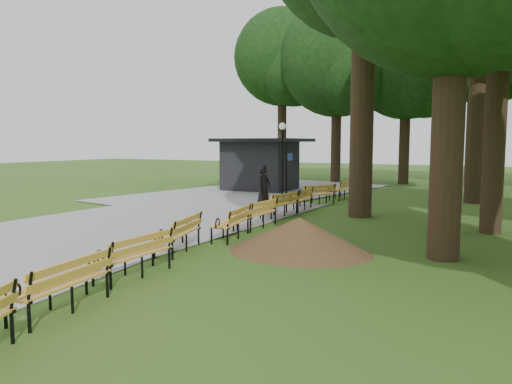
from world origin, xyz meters
The scene contains 15 objects.
ground centered at (0.00, 0.00, 0.00)m, with size 100.00×100.00×0.00m, color #2F5718.
path centered at (-4.00, 3.00, 0.03)m, with size 12.00×38.00×0.06m, color gray.
person centered at (-0.90, 7.13, 0.91)m, with size 0.66×0.43×1.81m, color black.
kiosk centered at (-5.17, 15.09, 1.40)m, with size 4.49×3.90×2.81m, color black, non-canonical shape.
lamp_post centered at (-2.46, 12.06, 2.48)m, with size 0.32×0.32×3.50m.
dirt_mound centered at (2.49, 2.32, 0.42)m, with size 2.92×2.92×0.84m, color #47301C.
bench_1 centered at (0.82, -3.17, 0.44)m, with size 1.90×0.64×0.88m, color gold, non-canonical shape.
bench_2 centered at (0.47, -1.16, 0.44)m, with size 1.90×0.64×0.88m, color gold, non-canonical shape.
bench_3 centered at (-0.11, 1.02, 0.44)m, with size 1.90×0.64×0.88m, color gold, non-canonical shape.
bench_4 centered at (0.21, 2.95, 0.44)m, with size 1.90×0.64×0.88m, color gold, non-canonical shape.
bench_5 centered at (0.07, 4.75, 0.44)m, with size 1.90×0.64×0.88m, color gold, non-canonical shape.
bench_6 centered at (-0.26, 7.04, 0.44)m, with size 1.90×0.64×0.88m, color gold, non-canonical shape.
bench_7 centered at (-0.20, 8.71, 0.44)m, with size 1.90×0.64×0.88m, color gold, non-canonical shape.
bench_8 centered at (-0.29, 10.70, 0.44)m, with size 1.90×0.64×0.88m, color gold, non-canonical shape.
bench_9 centered at (-0.05, 13.17, 0.44)m, with size 1.90×0.64×0.88m, color gold, non-canonical shape.
Camera 1 is at (6.86, -8.15, 2.61)m, focal length 33.87 mm.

